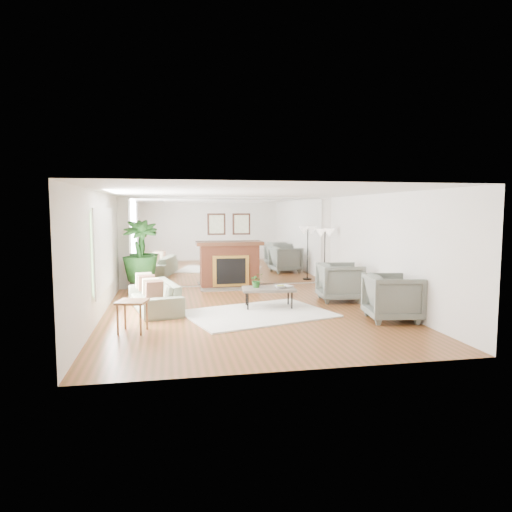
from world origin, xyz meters
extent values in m
plane|color=brown|center=(0.00, 0.00, 0.00)|extent=(7.00, 7.00, 0.00)
cube|color=white|center=(-2.99, 0.00, 1.25)|extent=(0.02, 7.00, 2.50)
cube|color=white|center=(2.99, 0.00, 1.25)|extent=(0.02, 7.00, 2.50)
cube|color=white|center=(0.00, 3.49, 1.25)|extent=(6.00, 0.02, 2.50)
cube|color=silver|center=(0.00, 3.47, 1.25)|extent=(5.40, 0.04, 2.40)
cube|color=#B2E09E|center=(-2.96, 0.40, 1.35)|extent=(0.04, 2.40, 1.50)
cube|color=brown|center=(0.00, 3.28, 0.60)|extent=(1.60, 0.40, 1.20)
cube|color=gold|center=(0.00, 3.07, 0.48)|extent=(1.00, 0.04, 0.85)
cube|color=black|center=(0.00, 3.05, 0.48)|extent=(0.80, 0.04, 0.70)
cube|color=#595046|center=(0.00, 2.93, 0.01)|extent=(1.70, 0.55, 0.03)
cube|color=#4F2F19|center=(0.00, 3.26, 1.22)|extent=(1.85, 0.46, 0.10)
cube|color=black|center=(-0.35, 3.43, 1.75)|extent=(0.50, 0.04, 0.60)
cube|color=black|center=(0.35, 3.43, 1.75)|extent=(0.50, 0.04, 0.60)
cube|color=white|center=(0.12, -0.15, 0.02)|extent=(3.29, 2.75, 0.03)
cube|color=#595046|center=(0.46, 0.38, 0.42)|extent=(1.19, 0.76, 0.06)
cylinder|color=black|center=(-0.03, 0.19, 0.20)|extent=(0.03, 0.03, 0.40)
cylinder|color=black|center=(0.91, 0.11, 0.20)|extent=(0.03, 0.03, 0.40)
cylinder|color=black|center=(0.02, 0.66, 0.20)|extent=(0.03, 0.03, 0.40)
cylinder|color=black|center=(0.96, 0.58, 0.20)|extent=(0.03, 0.03, 0.40)
imported|color=slate|center=(-1.97, 0.68, 0.30)|extent=(1.24, 2.20, 0.60)
imported|color=slate|center=(2.30, 0.89, 0.45)|extent=(1.08, 1.06, 0.90)
imported|color=slate|center=(2.60, -1.13, 0.45)|extent=(1.12, 1.10, 0.90)
cube|color=brown|center=(-2.30, -1.10, 0.54)|extent=(0.59, 0.59, 0.04)
cylinder|color=brown|center=(-2.53, -1.25, 0.27)|extent=(0.04, 0.04, 0.53)
cylinder|color=brown|center=(-2.15, -1.34, 0.27)|extent=(0.04, 0.04, 0.53)
cylinder|color=brown|center=(-2.44, -0.86, 0.27)|extent=(0.04, 0.04, 0.53)
cylinder|color=brown|center=(-2.06, -0.95, 0.27)|extent=(0.04, 0.04, 0.53)
cylinder|color=black|center=(-2.41, 3.10, 0.19)|extent=(0.54, 0.54, 0.39)
imported|color=#2A6124|center=(-2.41, 3.10, 1.07)|extent=(0.97, 0.97, 1.60)
cylinder|color=black|center=(2.54, 2.66, 0.02)|extent=(0.28, 0.28, 0.04)
cylinder|color=black|center=(2.54, 2.66, 0.79)|extent=(0.03, 0.03, 1.57)
cone|color=white|center=(2.42, 2.66, 1.52)|extent=(0.30, 0.30, 0.22)
cone|color=white|center=(2.65, 2.66, 1.52)|extent=(0.30, 0.30, 0.22)
imported|color=#2A6124|center=(0.22, 0.47, 0.61)|extent=(0.30, 0.26, 0.32)
imported|color=brown|center=(0.71, 0.29, 0.48)|extent=(0.26, 0.26, 0.06)
imported|color=brown|center=(0.77, 0.43, 0.46)|extent=(0.31, 0.36, 0.02)
camera|label=1|loc=(-1.64, -9.18, 2.12)|focal=32.00mm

